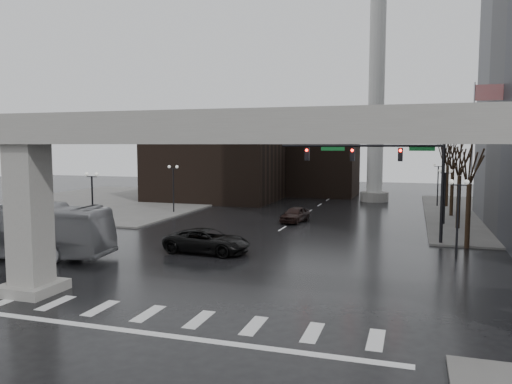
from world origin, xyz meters
TOP-DOWN VIEW (x-y plane):
  - ground at (0.00, 0.00)m, footprint 160.00×160.00m
  - sidewalk_nw at (-26.00, 36.00)m, footprint 28.00×36.00m
  - elevated_guideway at (1.26, 0.00)m, footprint 48.00×2.60m
  - building_far_left at (-14.00, 42.00)m, footprint 16.00×14.00m
  - building_far_mid at (-2.00, 52.00)m, footprint 10.00×10.00m
  - smokestack at (6.00, 46.00)m, footprint 3.60×3.60m
  - signal_mast_arm at (8.99, 18.80)m, footprint 12.12×0.43m
  - flagpole_assembly at (15.29, 22.00)m, footprint 2.06×0.12m
  - lamp_right_0 at (13.50, 14.00)m, footprint 1.22×0.32m
  - lamp_right_1 at (13.50, 28.00)m, footprint 1.22×0.32m
  - lamp_right_2 at (13.50, 42.00)m, footprint 1.22×0.32m
  - lamp_left_0 at (-13.50, 14.00)m, footprint 1.22×0.32m
  - lamp_left_1 at (-13.50, 28.00)m, footprint 1.22×0.32m
  - lamp_left_2 at (-13.50, 42.00)m, footprint 1.22×0.32m
  - tree_right_0 at (14.53, 18.02)m, footprint 1.09×1.58m
  - tree_right_1 at (14.53, 26.02)m, footprint 1.09×1.61m
  - tree_right_2 at (14.53, 34.02)m, footprint 1.10×1.63m
  - tree_right_3 at (14.53, 42.02)m, footprint 1.11×1.66m
  - tree_right_4 at (14.53, 50.02)m, footprint 1.12×1.69m
  - pickup_truck at (-2.36, 11.00)m, footprint 5.99×2.99m
  - city_bus at (-13.69, 6.20)m, footprint 12.93×4.39m
  - far_car at (0.22, 25.95)m, footprint 2.40×4.50m

SIDE VIEW (x-z plane):
  - ground at x=0.00m, z-range 0.00..0.00m
  - sidewalk_nw at x=-26.00m, z-range 0.00..0.15m
  - far_car at x=0.22m, z-range 0.00..1.46m
  - pickup_truck at x=-2.36m, z-range 0.00..1.63m
  - city_bus at x=-13.69m, z-range 0.00..3.53m
  - tree_right_0 at x=14.53m, z-range -0.97..6.54m
  - tree_right_1 at x=14.53m, z-range -0.99..6.69m
  - tree_right_2 at x=14.53m, z-range -1.01..6.84m
  - tree_right_3 at x=14.53m, z-range -1.03..6.99m
  - tree_right_4 at x=14.53m, z-range -1.05..7.14m
  - lamp_right_0 at x=13.50m, z-range 0.92..6.03m
  - lamp_right_1 at x=13.50m, z-range 0.92..6.03m
  - lamp_right_2 at x=13.50m, z-range 0.92..6.03m
  - lamp_left_0 at x=-13.50m, z-range 0.92..6.03m
  - lamp_left_1 at x=-13.50m, z-range 0.92..6.03m
  - lamp_left_2 at x=-13.50m, z-range 0.92..6.03m
  - building_far_mid at x=-2.00m, z-range 0.00..8.00m
  - building_far_left at x=-14.00m, z-range 0.00..10.00m
  - signal_mast_arm at x=8.99m, z-range 1.83..9.83m
  - elevated_guideway at x=1.26m, z-range 2.53..11.23m
  - flagpole_assembly at x=15.29m, z-range 1.53..13.53m
  - smokestack at x=6.00m, z-range -1.65..28.35m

